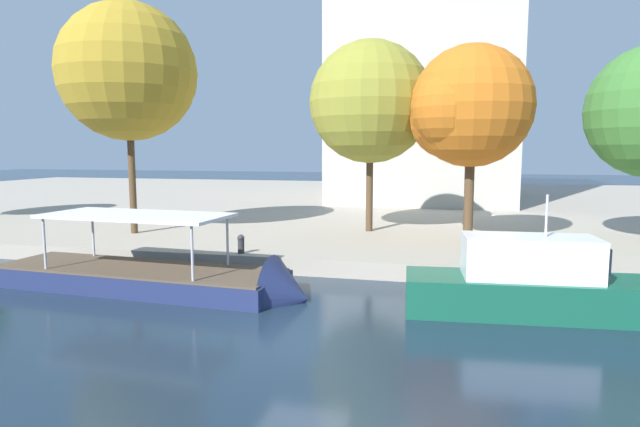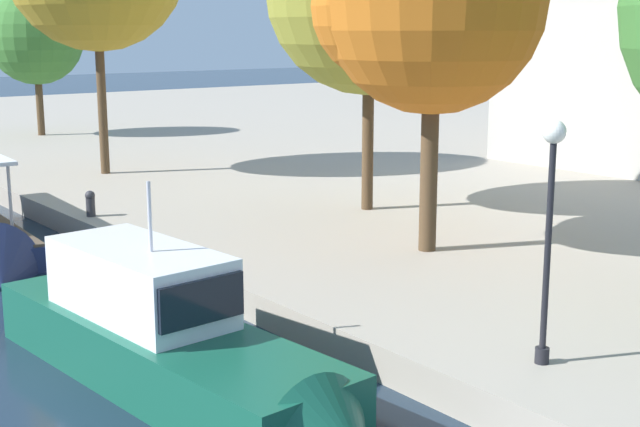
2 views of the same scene
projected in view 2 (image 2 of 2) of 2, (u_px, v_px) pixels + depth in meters
The scene contains 5 objects.
motor_yacht_2 at pixel (174, 354), 16.79m from camera, with size 10.47×3.16×4.74m.
mooring_bollard_1 at pixel (90, 203), 28.94m from camera, with size 0.32×0.32×0.86m.
lamp_post at pixel (550, 210), 15.67m from camera, with size 0.42×0.42×4.50m.
tree_0 at pixel (35, 36), 50.28m from camera, with size 5.42×5.42×8.34m.
tree_4 at pixel (422, 7), 23.49m from camera, with size 6.09×6.03×9.80m.
Camera 2 is at (21.97, -3.03, 6.79)m, focal length 49.46 mm.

